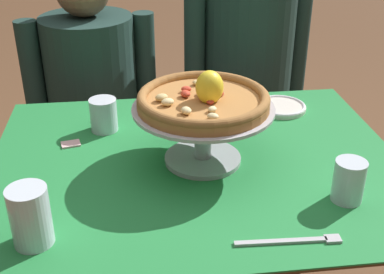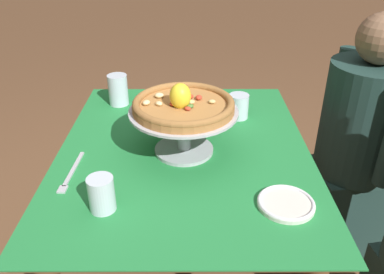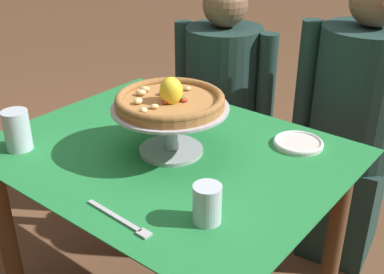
# 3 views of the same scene
# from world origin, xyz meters

# --- Properties ---
(dining_table) EXTENTS (1.05, 0.84, 0.71)m
(dining_table) POSITION_xyz_m (0.00, 0.00, 0.59)
(dining_table) COLOR brown
(dining_table) RESTS_ON ground
(pizza_stand) EXTENTS (0.35, 0.35, 0.15)m
(pizza_stand) POSITION_xyz_m (0.02, 0.00, 0.81)
(pizza_stand) COLOR #B7B7C1
(pizza_stand) RESTS_ON dining_table
(pizza) EXTENTS (0.32, 0.32, 0.09)m
(pizza) POSITION_xyz_m (0.02, 0.00, 0.88)
(pizza) COLOR #AD753D
(pizza) RESTS_ON pizza_stand
(water_glass_front_right) EXTENTS (0.07, 0.07, 0.10)m
(water_glass_front_right) POSITION_xyz_m (0.31, -0.21, 0.75)
(water_glass_front_right) COLOR silver
(water_glass_front_right) RESTS_ON dining_table
(water_glass_front_left) EXTENTS (0.08, 0.08, 0.13)m
(water_glass_front_left) POSITION_xyz_m (-0.36, -0.28, 0.77)
(water_glass_front_left) COLOR silver
(water_glass_front_left) RESTS_ON dining_table
(water_glass_back_left) EXTENTS (0.08, 0.08, 0.09)m
(water_glass_back_left) POSITION_xyz_m (-0.24, 0.21, 0.75)
(water_glass_back_left) COLOR silver
(water_glass_back_left) RESTS_ON dining_table
(side_plate) EXTENTS (0.16, 0.16, 0.02)m
(side_plate) POSITION_xyz_m (0.30, 0.28, 0.72)
(side_plate) COLOR silver
(side_plate) RESTS_ON dining_table
(dinner_fork) EXTENTS (0.22, 0.03, 0.01)m
(dinner_fork) POSITION_xyz_m (0.15, -0.34, 0.72)
(dinner_fork) COLOR #B7B7C1
(dinner_fork) RESTS_ON dining_table
(sugar_packet) EXTENTS (0.06, 0.05, 0.00)m
(sugar_packet) POSITION_xyz_m (-0.33, 0.13, 0.72)
(sugar_packet) COLOR beige
(sugar_packet) RESTS_ON dining_table
(diner_left) EXTENTS (0.49, 0.38, 1.10)m
(diner_left) POSITION_xyz_m (-0.31, 0.73, 0.53)
(diner_left) COLOR #1E3833
(diner_left) RESTS_ON ground
(diner_right) EXTENTS (0.51, 0.40, 1.18)m
(diner_right) POSITION_xyz_m (0.31, 0.78, 0.58)
(diner_right) COLOR #1E3833
(diner_right) RESTS_ON ground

